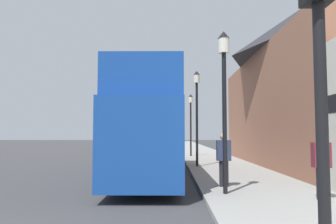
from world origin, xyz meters
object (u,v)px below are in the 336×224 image
object	(u,v)px
lamp_post_second	(197,101)
lamp_post_third	(191,113)
traffic_signal	(320,22)
pedestrian_third	(224,154)
parked_car_ahead_of_bus	(169,151)
lamp_post_nearest	(224,81)
tour_bus	(152,134)
pedestrian_second	(321,160)

from	to	relation	value
lamp_post_second	lamp_post_third	bearing A→B (deg)	88.84
traffic_signal	lamp_post_second	bearing A→B (deg)	90.21
pedestrian_third	lamp_post_third	size ratio (longest dim) A/B	0.36
parked_car_ahead_of_bus	lamp_post_nearest	bearing A→B (deg)	-80.90
tour_bus	traffic_signal	distance (m)	11.55
traffic_signal	lamp_post_third	distance (m)	22.76
tour_bus	lamp_post_second	xyz separation A→B (m)	(2.28, 3.40, 1.79)
pedestrian_second	lamp_post_third	xyz separation A→B (m)	(-2.47, 17.04, 2.31)
parked_car_ahead_of_bus	lamp_post_nearest	distance (m)	13.73
pedestrian_second	lamp_post_nearest	distance (m)	3.46
pedestrian_second	lamp_post_third	size ratio (longest dim) A/B	0.36
tour_bus	pedestrian_second	size ratio (longest dim) A/B	6.44
lamp_post_second	parked_car_ahead_of_bus	bearing A→B (deg)	106.81
tour_bus	lamp_post_third	world-z (taller)	lamp_post_third
tour_bus	pedestrian_second	bearing A→B (deg)	-48.43
parked_car_ahead_of_bus	pedestrian_second	bearing A→B (deg)	-71.81
parked_car_ahead_of_bus	traffic_signal	bearing A→B (deg)	-83.68
tour_bus	traffic_signal	size ratio (longest dim) A/B	2.88
tour_bus	lamp_post_third	distance (m)	11.87
pedestrian_third	lamp_post_second	distance (m)	7.27
tour_bus	lamp_post_third	bearing A→B (deg)	78.00
parked_car_ahead_of_bus	lamp_post_third	distance (m)	4.40
pedestrian_second	lamp_post_second	size ratio (longest dim) A/B	0.34
parked_car_ahead_of_bus	lamp_post_nearest	xyz separation A→B (m)	(1.75, -13.32, 2.81)
pedestrian_second	lamp_post_second	distance (m)	9.65
pedestrian_second	lamp_post_second	xyz separation A→B (m)	(-2.63, 8.94, 2.50)
pedestrian_third	lamp_post_nearest	xyz separation A→B (m)	(-0.17, -1.28, 2.27)
lamp_post_nearest	lamp_post_second	distance (m)	8.11
tour_bus	traffic_signal	world-z (taller)	tour_bus
pedestrian_second	lamp_post_third	distance (m)	17.38
parked_car_ahead_of_bus	lamp_post_third	world-z (taller)	lamp_post_third
lamp_post_second	traffic_signal	bearing A→B (deg)	-89.79
lamp_post_nearest	lamp_post_third	size ratio (longest dim) A/B	0.99
parked_car_ahead_of_bus	pedestrian_second	world-z (taller)	pedestrian_second
pedestrian_second	lamp_post_nearest	size ratio (longest dim) A/B	0.36
lamp_post_nearest	lamp_post_third	distance (m)	16.21
tour_bus	lamp_post_nearest	xyz separation A→B (m)	(2.45, -4.71, 1.58)
lamp_post_nearest	lamp_post_second	bearing A→B (deg)	91.21
tour_bus	parked_car_ahead_of_bus	size ratio (longest dim) A/B	2.56
tour_bus	lamp_post_second	bearing A→B (deg)	56.13
parked_car_ahead_of_bus	pedestrian_third	size ratio (longest dim) A/B	2.49
pedestrian_third	lamp_post_nearest	world-z (taller)	lamp_post_nearest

